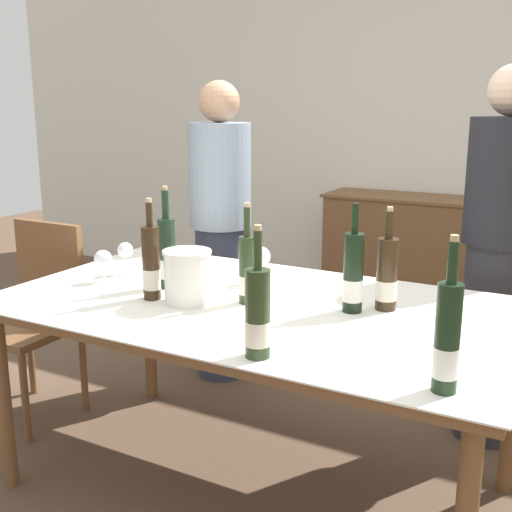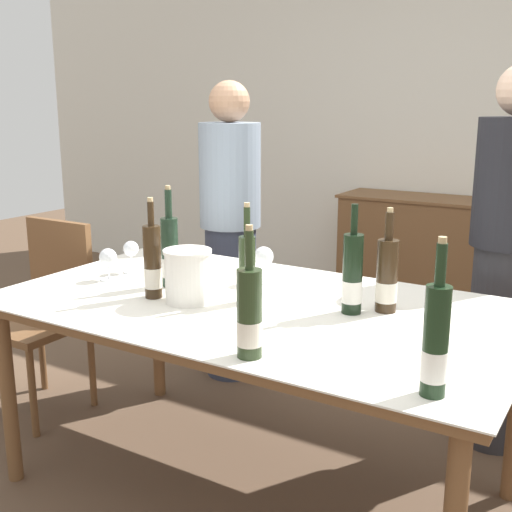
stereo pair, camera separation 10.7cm
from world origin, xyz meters
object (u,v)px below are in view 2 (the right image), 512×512
object	(u,v)px
wine_bottle_6	(247,271)
wine_bottle_0	(170,253)
person_host	(230,233)
ice_bucket	(188,274)
wine_bottle_2	(249,315)
wine_glass_1	(108,259)
chair_left_end	(47,304)
dining_table	(256,318)
wine_bottle_4	(352,276)
sideboard_cabinet	(448,261)
wine_bottle_5	(153,264)
wine_bottle_1	(435,343)
wine_glass_0	(264,258)
wine_glass_2	(131,251)
person_guest_left	(507,263)
wine_bottle_3	(387,277)

from	to	relation	value
wine_bottle_6	wine_bottle_0	bearing A→B (deg)	175.95
person_host	ice_bucket	bearing A→B (deg)	-64.49
wine_bottle_2	wine_glass_1	bearing A→B (deg)	157.07
ice_bucket	chair_left_end	xyz separation A→B (m)	(-1.05, 0.21, -0.35)
chair_left_end	dining_table	bearing A→B (deg)	-4.00
wine_bottle_6	wine_glass_1	world-z (taller)	wine_bottle_6
chair_left_end	wine_bottle_4	bearing A→B (deg)	-0.45
sideboard_cabinet	wine_bottle_5	bearing A→B (deg)	-99.87
dining_table	wine_bottle_1	bearing A→B (deg)	-28.45
sideboard_cabinet	dining_table	world-z (taller)	sideboard_cabinet
sideboard_cabinet	wine_bottle_6	world-z (taller)	wine_bottle_6
dining_table	wine_glass_0	xyz separation A→B (m)	(-0.11, 0.24, 0.17)
sideboard_cabinet	wine_bottle_4	size ratio (longest dim) A/B	3.92
wine_glass_2	person_guest_left	distance (m)	1.63
dining_table	chair_left_end	world-z (taller)	chair_left_end
ice_bucket	dining_table	bearing A→B (deg)	29.13
wine_bottle_4	wine_glass_0	bearing A→B (deg)	160.25
person_host	wine_bottle_3	bearing A→B (deg)	-32.46
wine_bottle_0	wine_glass_1	size ratio (longest dim) A/B	3.03
wine_glass_1	wine_glass_2	world-z (taller)	wine_glass_2
wine_bottle_4	person_guest_left	size ratio (longest dim) A/B	0.24
wine_bottle_1	wine_bottle_3	size ratio (longest dim) A/B	1.10
dining_table	wine_glass_0	bearing A→B (deg)	114.61
wine_glass_0	wine_glass_1	xyz separation A→B (m)	(-0.58, -0.30, -0.02)
wine_bottle_0	wine_bottle_5	distance (m)	0.16
ice_bucket	sideboard_cabinet	bearing A→B (deg)	83.31
wine_glass_0	chair_left_end	bearing A→B (deg)	-172.46
wine_glass_2	person_guest_left	size ratio (longest dim) A/B	0.08
wine_bottle_2	wine_bottle_3	bearing A→B (deg)	72.48
sideboard_cabinet	wine_glass_0	xyz separation A→B (m)	(-0.19, -2.20, 0.46)
wine_bottle_3	wine_glass_0	distance (m)	0.57
person_guest_left	ice_bucket	bearing A→B (deg)	-133.46
wine_bottle_2	sideboard_cabinet	bearing A→B (deg)	93.48
wine_bottle_0	wine_bottle_3	distance (m)	0.88
dining_table	wine_bottle_6	bearing A→B (deg)	-148.99
wine_bottle_4	person_host	world-z (taller)	person_host
wine_bottle_0	person_guest_left	bearing A→B (deg)	37.26
sideboard_cabinet	wine_glass_1	size ratio (longest dim) A/B	11.31
sideboard_cabinet	wine_bottle_3	world-z (taller)	wine_bottle_3
wine_bottle_0	chair_left_end	size ratio (longest dim) A/B	0.44
wine_bottle_3	chair_left_end	bearing A→B (deg)	-177.71
wine_bottle_3	wine_bottle_5	bearing A→B (deg)	-159.67
wine_bottle_6	wine_glass_0	distance (m)	0.27
wine_bottle_6	person_guest_left	world-z (taller)	person_guest_left
sideboard_cabinet	wine_glass_1	xyz separation A→B (m)	(-0.77, -2.50, 0.44)
ice_bucket	wine_glass_2	xyz separation A→B (m)	(-0.47, 0.21, -0.01)
wine_bottle_1	wine_glass_0	size ratio (longest dim) A/B	2.67
wine_bottle_6	ice_bucket	bearing A→B (deg)	-151.14
dining_table	person_host	size ratio (longest dim) A/B	1.20
wine_bottle_4	wine_glass_1	size ratio (longest dim) A/B	2.88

